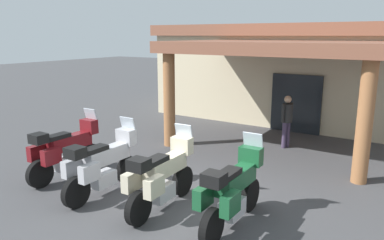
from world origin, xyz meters
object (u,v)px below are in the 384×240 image
object	(u,v)px
motorcycle_silver	(102,165)
pedestrian	(287,118)
motel_building	(317,72)
motorcycle_green	(232,191)
motorcycle_maroon	(65,150)
motorcycle_cream	(161,177)

from	to	relation	value
motorcycle_silver	pedestrian	size ratio (longest dim) A/B	1.34
motel_building	motorcycle_green	xyz separation A→B (m)	(1.16, -10.01, -1.30)
pedestrian	motorcycle_green	bearing A→B (deg)	-65.25
motorcycle_maroon	pedestrian	distance (m)	6.57
motel_building	motorcycle_silver	size ratio (longest dim) A/B	5.95
motorcycle_green	pedestrian	bearing A→B (deg)	8.54
motel_building	pedestrian	xyz separation A→B (m)	(0.34, -4.64, -1.05)
motorcycle_green	motel_building	bearing A→B (deg)	6.50
motorcycle_maroon	pedestrian	world-z (taller)	pedestrian
motorcycle_silver	motel_building	bearing A→B (deg)	-10.35
motorcycle_maroon	motorcycle_silver	size ratio (longest dim) A/B	1.00
motorcycle_cream	pedestrian	bearing A→B (deg)	-9.54
motorcycle_silver	motorcycle_maroon	bearing A→B (deg)	80.92
pedestrian	motorcycle_silver	bearing A→B (deg)	-95.29
motel_building	motorcycle_silver	world-z (taller)	motel_building
motorcycle_maroon	pedestrian	bearing A→B (deg)	-34.11
motorcycle_maroon	motorcycle_cream	bearing A→B (deg)	-91.43
motel_building	motorcycle_green	distance (m)	10.16
motorcycle_green	motorcycle_maroon	bearing A→B (deg)	90.33
motorcycle_silver	motorcycle_cream	world-z (taller)	same
motorcycle_cream	motorcycle_green	size ratio (longest dim) A/B	1.00
motorcycle_green	pedestrian	distance (m)	5.44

